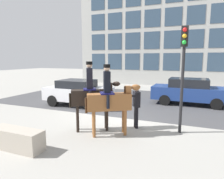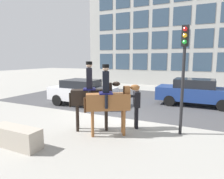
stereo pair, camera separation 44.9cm
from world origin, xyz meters
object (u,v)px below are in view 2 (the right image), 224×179
(mounted_horse_companion, at_px, (109,100))
(traffic_light, at_px, (184,63))
(mounted_horse_lead, at_px, (92,95))
(street_car_near_lane, at_px, (82,92))
(pedestrian_bystander, at_px, (136,104))
(planter_ledge, at_px, (16,137))
(street_car_far_lane, at_px, (196,92))

(mounted_horse_companion, xyz_separation_m, traffic_light, (2.37, 1.19, 1.32))
(mounted_horse_lead, distance_m, street_car_near_lane, 4.47)
(mounted_horse_lead, relative_size, mounted_horse_companion, 1.04)
(pedestrian_bystander, distance_m, traffic_light, 2.36)
(mounted_horse_lead, distance_m, traffic_light, 3.57)
(mounted_horse_companion, xyz_separation_m, pedestrian_bystander, (0.67, 1.09, -0.32))
(pedestrian_bystander, height_order, planter_ledge, pedestrian_bystander)
(street_car_far_lane, height_order, planter_ledge, street_car_far_lane)
(street_car_near_lane, relative_size, traffic_light, 1.00)
(mounted_horse_lead, bearing_deg, pedestrian_bystander, -1.23)
(mounted_horse_lead, xyz_separation_m, street_car_far_lane, (3.40, 6.21, -0.56))
(mounted_horse_lead, height_order, street_car_near_lane, mounted_horse_lead)
(street_car_near_lane, bearing_deg, mounted_horse_lead, -50.83)
(pedestrian_bystander, bearing_deg, mounted_horse_lead, -0.31)
(mounted_horse_lead, bearing_deg, planter_ledge, -151.71)
(street_car_near_lane, height_order, street_car_far_lane, street_car_far_lane)
(pedestrian_bystander, bearing_deg, street_car_far_lane, -140.44)
(planter_ledge, bearing_deg, street_car_near_lane, 103.55)
(street_car_far_lane, bearing_deg, mounted_horse_lead, -118.67)
(street_car_far_lane, distance_m, planter_ledge, 9.88)
(traffic_light, bearing_deg, mounted_horse_lead, -162.81)
(street_car_near_lane, bearing_deg, planter_ledge, -76.45)
(street_car_near_lane, height_order, planter_ledge, street_car_near_lane)
(street_car_near_lane, bearing_deg, traffic_light, -22.27)
(street_car_near_lane, bearing_deg, street_car_far_lane, 24.11)
(pedestrian_bystander, bearing_deg, street_car_near_lane, -61.61)
(mounted_horse_companion, relative_size, planter_ledge, 1.43)
(pedestrian_bystander, distance_m, planter_ledge, 4.43)
(pedestrian_bystander, xyz_separation_m, street_car_far_lane, (1.91, 5.34, -0.17))
(planter_ledge, bearing_deg, mounted_horse_lead, 60.00)
(traffic_light, xyz_separation_m, planter_ledge, (-4.58, -3.40, -2.32))
(mounted_horse_companion, distance_m, street_car_near_lane, 5.17)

